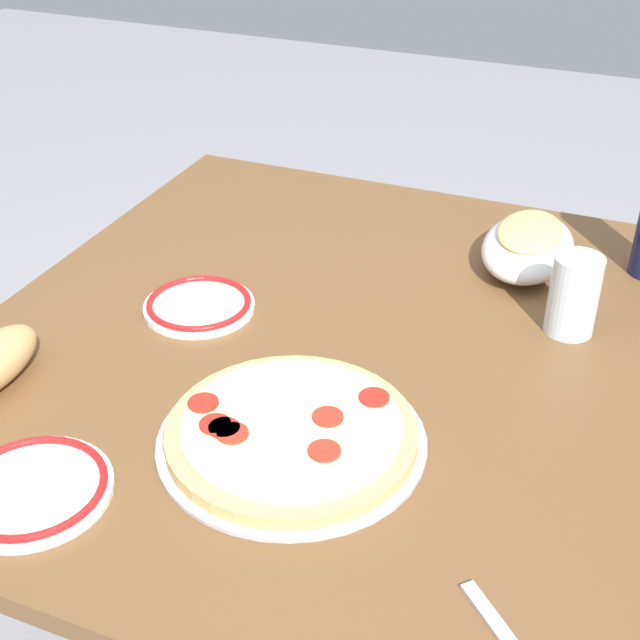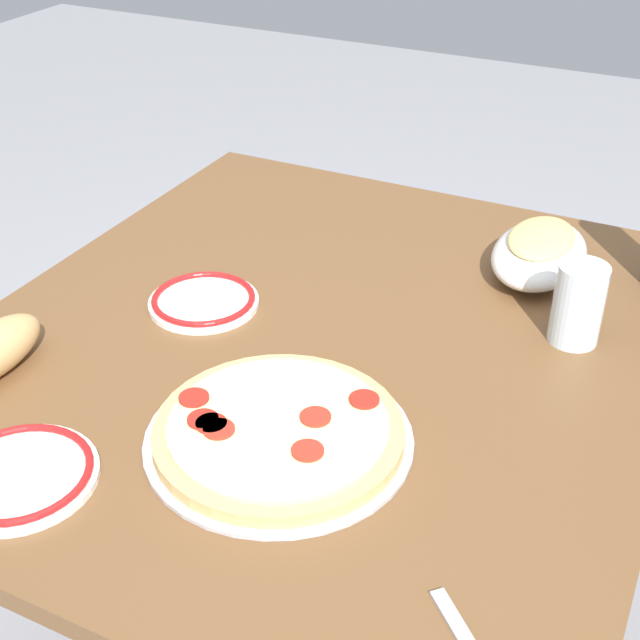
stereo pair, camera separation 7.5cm
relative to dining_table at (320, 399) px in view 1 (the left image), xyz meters
name	(u,v)px [view 1 (the left image)]	position (x,y,z in m)	size (l,w,h in m)	color
dining_table	(320,399)	(0.00, 0.00, 0.00)	(1.15, 1.01, 0.73)	brown
pepperoni_pizza	(291,434)	(-0.24, -0.06, 0.13)	(0.34, 0.34, 0.03)	#B7B7BC
baked_pasta_dish	(528,244)	(0.34, -0.24, 0.16)	(0.24, 0.15, 0.08)	white
water_glass	(574,295)	(0.16, -0.34, 0.18)	(0.07, 0.07, 0.12)	silver
side_plate_near	(199,305)	(0.00, 0.21, 0.13)	(0.17, 0.17, 0.02)	white
side_plate_far	(32,489)	(-0.44, 0.19, 0.13)	(0.19, 0.19, 0.02)	white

